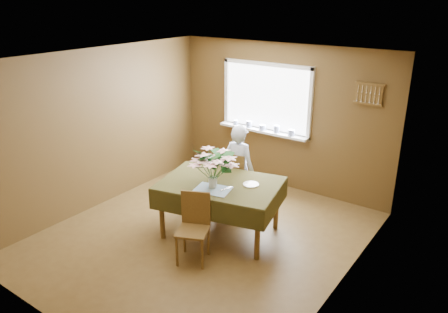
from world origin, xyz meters
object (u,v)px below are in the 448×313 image
Objects in this scene: chair_near at (194,223)px; flower_bouquet at (213,165)px; chair_far at (236,179)px; seated_woman at (239,169)px; dining_table at (220,189)px.

flower_bouquet is at bearing 75.11° from chair_near.
seated_woman is at bearing 165.64° from chair_far.
seated_woman reaches higher than flower_bouquet.
chair_far is 0.68× the size of seated_woman.
dining_table is 1.91× the size of chair_far.
seated_woman is at bearing 76.81° from chair_near.
chair_far is at bearing 94.92° from dining_table.
chair_far reaches higher than chair_near.
chair_near is at bearing -81.36° from flower_bouquet.
chair_far is at bearing 105.33° from flower_bouquet.
flower_bouquet reaches higher than chair_far.
chair_far is 0.20m from seated_woman.
flower_bouquet is at bearing 101.19° from seated_woman.
seated_woman is 2.48× the size of flower_bouquet.
dining_table is 2.05× the size of chair_near.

